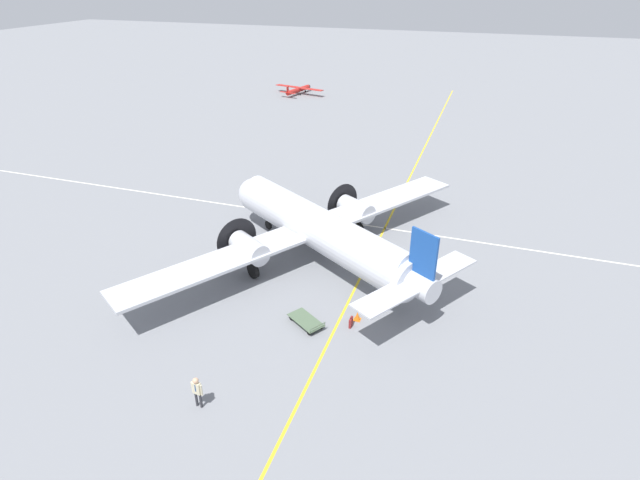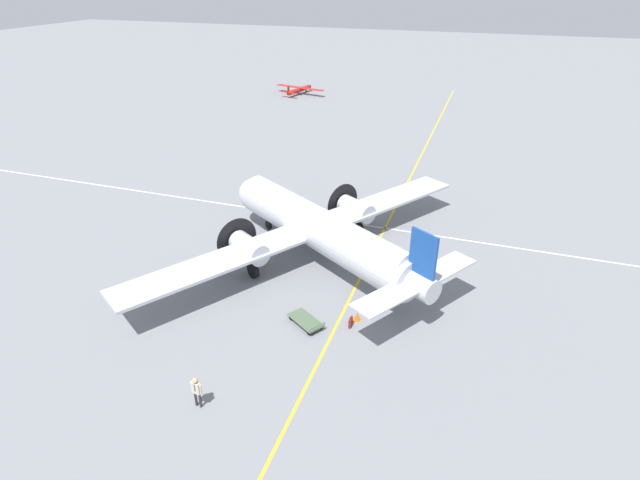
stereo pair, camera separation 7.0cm
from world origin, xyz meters
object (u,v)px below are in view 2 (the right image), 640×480
airliner_main (316,227)px  traffic_cone (357,316)px  suitcase_near_door (351,322)px  crew_foreground (196,389)px  baggage_cart (306,321)px  light_aircraft_distant (299,89)px

airliner_main → traffic_cone: bearing=160.1°
suitcase_near_door → crew_foreground: bearing=147.5°
airliner_main → baggage_cart: 7.77m
crew_foreground → baggage_cart: bearing=-104.4°
airliner_main → crew_foreground: size_ratio=14.27×
airliner_main → traffic_cone: airliner_main is taller
baggage_cart → crew_foreground: bearing=103.1°
suitcase_near_door → traffic_cone: 0.73m
traffic_cone → crew_foreground: bearing=148.7°
airliner_main → baggage_cart: size_ratio=10.11×
baggage_cart → traffic_cone: (1.39, -2.68, -0.03)m
crew_foreground → light_aircraft_distant: 66.24m
suitcase_near_door → airliner_main: bearing=33.9°
suitcase_near_door → baggage_cart: 2.58m
airliner_main → suitcase_near_door: size_ratio=41.25×
baggage_cart → traffic_cone: 3.02m
airliner_main → baggage_cart: bearing=136.5°
baggage_cart → traffic_cone: size_ratio=4.57×
suitcase_near_door → traffic_cone: size_ratio=1.12×
airliner_main → baggage_cart: (-7.19, -1.88, -2.27)m
traffic_cone → suitcase_near_door: bearing=164.5°
traffic_cone → light_aircraft_distant: bearing=24.2°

